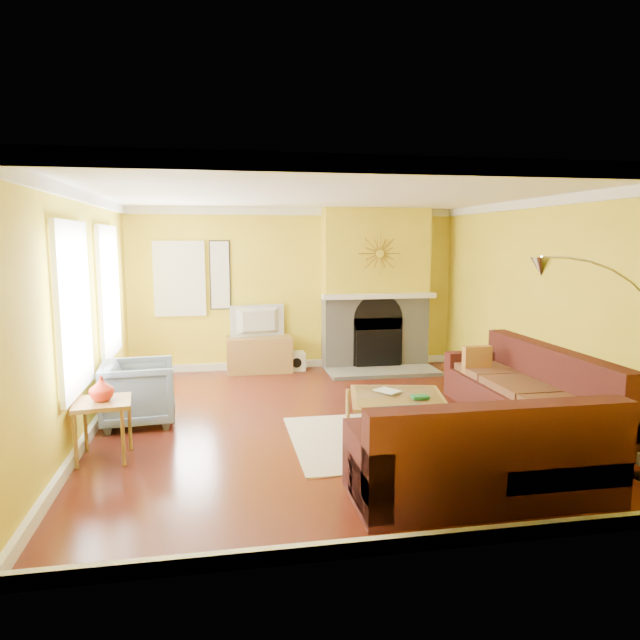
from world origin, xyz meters
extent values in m
cube|color=maroon|center=(0.00, 0.00, -0.01)|extent=(5.50, 6.00, 0.02)
cube|color=white|center=(0.00, 0.00, 2.71)|extent=(5.50, 6.00, 0.02)
cube|color=yellow|center=(0.00, 3.01, 1.35)|extent=(5.50, 0.02, 2.70)
cube|color=yellow|center=(0.00, -3.01, 1.35)|extent=(5.50, 0.02, 2.70)
cube|color=yellow|center=(-2.76, 0.00, 1.35)|extent=(0.02, 6.00, 2.70)
cube|color=yellow|center=(2.76, 0.00, 1.35)|extent=(0.02, 6.00, 2.70)
cube|color=white|center=(-2.72, 1.30, 1.50)|extent=(0.06, 1.22, 1.72)
cube|color=white|center=(-2.72, -0.60, 1.50)|extent=(0.06, 1.22, 1.72)
cube|color=white|center=(-1.90, 2.96, 1.55)|extent=(0.82, 0.06, 1.22)
cube|color=white|center=(-1.25, 2.97, 1.60)|extent=(0.34, 0.04, 1.14)
cube|color=white|center=(1.35, 2.56, 1.25)|extent=(1.92, 0.22, 0.08)
cube|color=gray|center=(1.35, 2.25, 0.03)|extent=(1.80, 0.70, 0.06)
cube|color=beige|center=(0.66, -0.75, 0.01)|extent=(2.40, 1.80, 0.02)
cube|color=olive|center=(-0.64, 2.75, 0.29)|extent=(1.07, 0.48, 0.59)
imported|color=black|center=(-0.64, 2.75, 0.85)|extent=(0.92, 0.30, 0.52)
cube|color=white|center=(-0.03, 2.78, 0.15)|extent=(0.30, 0.30, 0.30)
imported|color=slate|center=(-2.24, 0.28, 0.38)|extent=(0.91, 0.89, 0.76)
imported|color=red|center=(-2.45, -0.79, 0.72)|extent=(0.27, 0.27, 0.25)
imported|color=white|center=(0.54, -0.40, 0.43)|extent=(0.33, 0.35, 0.03)
camera|label=1|loc=(-1.29, -6.55, 2.17)|focal=32.00mm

